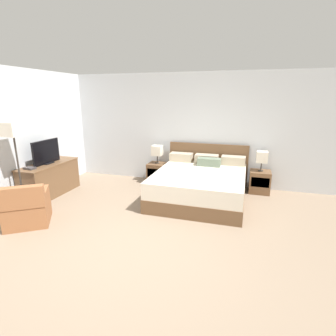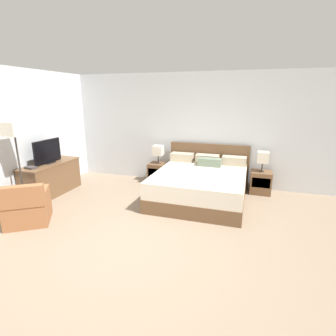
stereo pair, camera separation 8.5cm
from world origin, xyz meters
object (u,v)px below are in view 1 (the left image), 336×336
dresser (50,178)px  book_red_cover (30,168)px  table_lamp_right (262,157)px  floor_lamp (14,137)px  nightstand_right (260,182)px  armchair_by_window (27,209)px  table_lamp_left (157,151)px  nightstand_left (157,173)px  bed (200,184)px  tv (46,152)px

dresser → book_red_cover: (-0.02, -0.50, 0.37)m
table_lamp_right → floor_lamp: size_ratio=0.27×
nightstand_right → dresser: 4.76m
nightstand_right → armchair_by_window: (-3.88, -2.82, 0.03)m
nightstand_right → dresser: bearing=-161.6°
nightstand_right → floor_lamp: floor_lamp is taller
table_lamp_left → table_lamp_right: (2.49, 0.00, 0.00)m
table_lamp_right → nightstand_left: bearing=-180.0°
table_lamp_right → floor_lamp: (-4.43, -2.36, 0.60)m
bed → tv: size_ratio=2.77×
book_red_cover → table_lamp_right: bearing=23.9°
book_red_cover → tv: bearing=87.9°
nightstand_left → floor_lamp: 3.28m
bed → tv: 3.42m
nightstand_left → floor_lamp: (-1.94, -2.36, 1.18)m
floor_lamp → tv: bearing=95.8°
book_red_cover → bed: bearing=20.6°
bed → book_red_cover: (-3.29, -1.23, 0.41)m
nightstand_left → dresser: dresser is taller
table_lamp_left → tv: tv is taller
nightstand_left → nightstand_right: same height
nightstand_left → armchair_by_window: 3.15m
bed → book_red_cover: 3.54m
table_lamp_left → floor_lamp: (-1.94, -2.36, 0.60)m
nightstand_right → dresser: (-4.52, -1.50, 0.12)m
book_red_cover → floor_lamp: floor_lamp is taller
table_lamp_right → floor_lamp: bearing=-151.9°
table_lamp_right → bed: bearing=-148.1°
table_lamp_right → tv: bearing=-161.4°
dresser → tv: size_ratio=1.86×
nightstand_left → table_lamp_left: size_ratio=1.12×
book_red_cover → armchair_by_window: (0.65, -0.82, -0.46)m
nightstand_right → tv: 4.82m
nightstand_left → dresser: bearing=-143.5°
table_lamp_left → book_red_cover: (-2.04, -2.01, -0.09)m
nightstand_right → book_red_cover: (-4.53, -2.01, 0.49)m
nightstand_right → table_lamp_left: size_ratio=1.12×
bed → table_lamp_right: (1.24, 0.77, 0.51)m
tv → book_red_cover: bearing=-92.1°
floor_lamp → book_red_cover: bearing=106.1°
nightstand_left → tv: size_ratio=0.66×
bed → dresser: (-3.27, -0.73, 0.04)m
table_lamp_left → table_lamp_right: 2.49m
book_red_cover → table_lamp_left: bearing=44.5°
table_lamp_left → dresser: bearing=-143.5°
bed → nightstand_right: bed is taller
nightstand_right → table_lamp_right: table_lamp_right is taller
nightstand_left → dresser: (-2.03, -1.50, 0.12)m
bed → dresser: size_ratio=1.49×
nightstand_right → table_lamp_left: bearing=180.0°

